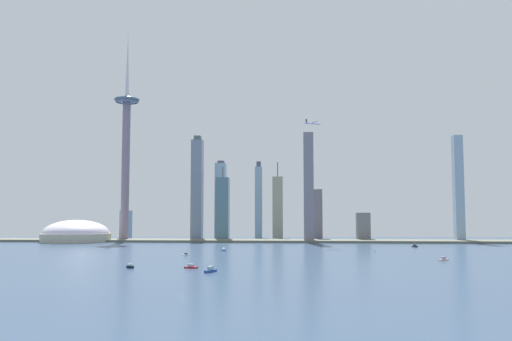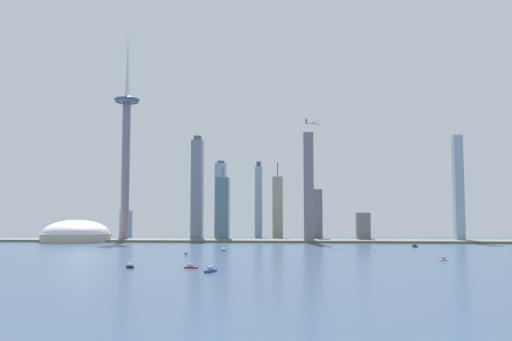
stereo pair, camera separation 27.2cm
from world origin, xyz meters
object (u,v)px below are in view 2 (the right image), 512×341
Objects in this scene: boat_6 at (443,259)px; channel_buoy_0 at (375,251)px; skyscraper_7 at (221,201)px; skyscraper_8 at (309,187)px; stadium_dome at (76,234)px; airplane at (313,123)px; boat_3 at (191,267)px; skyscraper_9 at (197,189)px; boat_0 at (186,255)px; observation_tower at (126,139)px; boat_1 at (210,270)px; skyscraper_4 at (317,215)px; skyscraper_2 at (259,202)px; boat_5 at (415,246)px; skyscraper_6 at (223,209)px; skyscraper_0 at (126,225)px; boat_7 at (130,266)px; skyscraper_5 at (278,208)px; skyscraper_3 at (458,188)px; boat_4 at (223,250)px; skyscraper_1 at (363,227)px.

channel_buoy_0 is at bearing -96.57° from boat_6.
skyscraper_8 is (151.37, -91.80, 19.08)m from skyscraper_7.
airplane reaches higher than stadium_dome.
airplane reaches higher than boat_3.
channel_buoy_0 is (261.56, -264.53, -86.38)m from skyscraper_9.
boat_0 is (-143.58, -255.45, -85.52)m from skyscraper_8.
airplane reaches higher than skyscraper_9.
boat_1 is at bearing -64.46° from observation_tower.
skyscraper_4 reaches higher than boat_3.
skyscraper_2 is (217.56, 88.31, -103.85)m from observation_tower.
skyscraper_6 is at bearing 47.05° from boat_5.
boat_3 is (198.55, -448.16, -23.84)m from skyscraper_0.
boat_1 is 0.53× the size of airplane.
airplane is at bearing 8.57° from boat_1.
observation_tower is 175.64m from stadium_dome.
boat_7 is 2.81× the size of channel_buoy_0.
boat_5 reaches higher than boat_3.
skyscraper_7 reaches higher than boat_0.
airplane reaches higher than skyscraper_0.
skyscraper_5 is 494.98m from boat_3.
skyscraper_9 reaches higher than skyscraper_0.
boat_7 is (205.25, -380.44, -10.19)m from stadium_dome.
airplane is at bearing -162.06° from skyscraper_3.
boat_4 is 252.39m from airplane.
skyscraper_3 is 560.36m from boat_1.
skyscraper_2 is at bearing 49.53° from skyscraper_6.
skyscraper_0 is 490.75m from boat_3.
boat_4 is 261.17m from boat_6.
skyscraper_9 is at bearing -179.57° from skyscraper_4.
channel_buoy_0 is (214.93, 64.27, 0.31)m from boat_0.
skyscraper_5 reaches higher than boat_7.
skyscraper_8 is at bearing -174.83° from boat_0.
skyscraper_3 is at bearing -53.60° from boat_5.
boat_1 is at bearing -126.92° from skyscraper_3.
boat_5 is at bearing -54.26° from skyscraper_4.
skyscraper_6 is 16.42× the size of boat_7.
skyscraper_0 is 265.79m from skyscraper_5.
skyscraper_8 is 14.48× the size of boat_3.
channel_buoy_0 is at bearing 61.45° from boat_7.
channel_buoy_0 is at bearing -67.46° from skyscraper_5.
skyscraper_3 is 302.01m from skyscraper_5.
observation_tower is 2.87× the size of skyscraper_6.
stadium_dome is at bearing -160.85° from skyscraper_5.
skyscraper_6 is at bearing 131.56° from channel_buoy_0.
boat_6 is (272.48, -389.43, -66.11)m from skyscraper_7.
boat_6 is (104.85, -372.52, -41.67)m from skyscraper_4.
boat_3 is 1.06× the size of boat_6.
observation_tower is at bearing -177.83° from skyscraper_1.
channel_buoy_0 is (164.00, 221.35, -0.40)m from boat_1.
skyscraper_1 is 0.26× the size of skyscraper_9.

